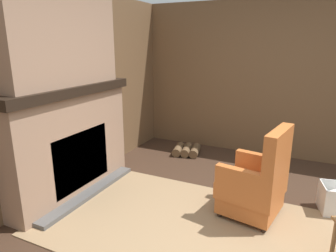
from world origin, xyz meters
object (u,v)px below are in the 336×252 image
Objects in this scene: armchair at (256,185)px; oil_lamp_vase at (18,84)px; storage_case at (97,75)px; decorative_plate_on_mantel at (68,73)px; firewood_stack at (187,150)px.

oil_lamp_vase reaches higher than armchair.
storage_case is 0.82× the size of decorative_plate_on_mantel.
firewood_stack is at bearing 57.22° from storage_case.
armchair is at bearing 7.85° from decorative_plate_on_mantel.
oil_lamp_vase is at bearing -90.01° from storage_case.
decorative_plate_on_mantel is (-2.21, -0.31, 1.13)m from armchair.
firewood_stack is (-1.38, 1.45, -0.30)m from armchair.
decorative_plate_on_mantel is (-0.83, -1.75, 1.42)m from firewood_stack.
decorative_plate_on_mantel is (-0.02, -0.49, 0.07)m from storage_case.
oil_lamp_vase is 0.71m from decorative_plate_on_mantel.
armchair is 3.58× the size of decorative_plate_on_mantel.
oil_lamp_vase is 0.91× the size of decorative_plate_on_mantel.
oil_lamp_vase is 1.20m from storage_case.
armchair is at bearing -46.36° from firewood_stack.
firewood_stack is 2.41m from decorative_plate_on_mantel.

